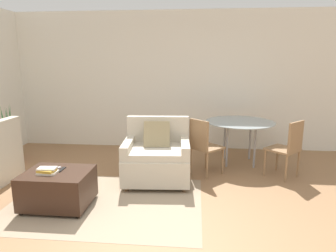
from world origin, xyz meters
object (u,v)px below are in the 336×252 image
(dining_chair_near_left, at_px, (203,143))
(ottoman, at_px, (58,187))
(armchair, at_px, (157,158))
(tv_remote_primary, at_px, (62,169))
(potted_plant, at_px, (10,147))
(dining_chair_near_right, at_px, (288,145))
(tv_remote_secondary, at_px, (54,168))
(book_stack, at_px, (47,171))
(dining_table, at_px, (240,126))

(dining_chair_near_left, bearing_deg, ottoman, -145.60)
(armchair, bearing_deg, tv_remote_primary, -141.43)
(tv_remote_primary, relative_size, potted_plant, 0.16)
(armchair, relative_size, potted_plant, 0.96)
(dining_chair_near_left, relative_size, dining_chair_near_right, 1.00)
(tv_remote_secondary, distance_m, dining_chair_near_right, 3.36)
(armchair, distance_m, dining_chair_near_right, 2.01)
(book_stack, xyz_separation_m, dining_table, (2.52, 1.94, 0.19))
(ottoman, bearing_deg, tv_remote_primary, 66.16)
(armchair, xyz_separation_m, dining_chair_near_right, (1.98, 0.30, 0.15))
(tv_remote_secondary, xyz_separation_m, potted_plant, (-1.54, 1.44, -0.18))
(book_stack, relative_size, potted_plant, 0.22)
(dining_chair_near_left, distance_m, dining_chair_near_right, 1.29)
(dining_chair_near_right, bearing_deg, armchair, -171.23)
(dining_chair_near_right, bearing_deg, potted_plant, 176.23)
(potted_plant, bearing_deg, tv_remote_secondary, -43.08)
(dining_table, relative_size, dining_chair_near_left, 1.31)
(ottoman, relative_size, tv_remote_primary, 4.72)
(dining_table, bearing_deg, dining_chair_near_right, -45.00)
(book_stack, xyz_separation_m, tv_remote_primary, (0.11, 0.14, -0.03))
(tv_remote_secondary, xyz_separation_m, dining_chair_near_left, (1.87, 1.13, 0.06))
(armchair, relative_size, dining_chair_near_left, 1.12)
(armchair, distance_m, potted_plant, 2.79)
(tv_remote_primary, height_order, dining_table, dining_table)
(tv_remote_primary, distance_m, dining_chair_near_left, 2.11)
(potted_plant, xyz_separation_m, dining_chair_near_left, (3.41, -0.31, 0.25))
(tv_remote_primary, distance_m, dining_table, 3.02)
(book_stack, xyz_separation_m, tv_remote_secondary, (0.01, 0.17, -0.03))
(ottoman, height_order, potted_plant, potted_plant)
(dining_table, xyz_separation_m, dining_chair_near_right, (0.64, -0.64, -0.16))
(ottoman, bearing_deg, dining_chair_near_left, 34.40)
(tv_remote_primary, bearing_deg, dining_table, 36.85)
(tv_remote_secondary, bearing_deg, dining_chair_near_right, 19.68)
(dining_table, height_order, dining_chair_near_left, dining_chair_near_left)
(ottoman, xyz_separation_m, dining_chair_near_left, (1.79, 1.23, 0.27))
(book_stack, relative_size, dining_chair_near_left, 0.26)
(potted_plant, distance_m, dining_chair_near_left, 3.44)
(book_stack, distance_m, tv_remote_primary, 0.18)
(dining_chair_near_left, bearing_deg, dining_table, 45.00)
(ottoman, xyz_separation_m, dining_table, (2.44, 1.87, 0.43))
(dining_chair_near_right, bearing_deg, dining_table, 135.00)
(armchair, relative_size, book_stack, 4.35)
(potted_plant, bearing_deg, ottoman, -43.54)
(tv_remote_secondary, bearing_deg, dining_table, 35.16)
(armchair, relative_size, ottoman, 1.28)
(tv_remote_primary, height_order, dining_chair_near_right, dining_chair_near_right)
(dining_chair_near_left, bearing_deg, armchair, -156.17)
(potted_plant, xyz_separation_m, dining_chair_near_right, (4.70, -0.31, 0.25))
(ottoman, relative_size, potted_plant, 0.75)
(dining_chair_near_left, bearing_deg, dining_chair_near_right, 0.00)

